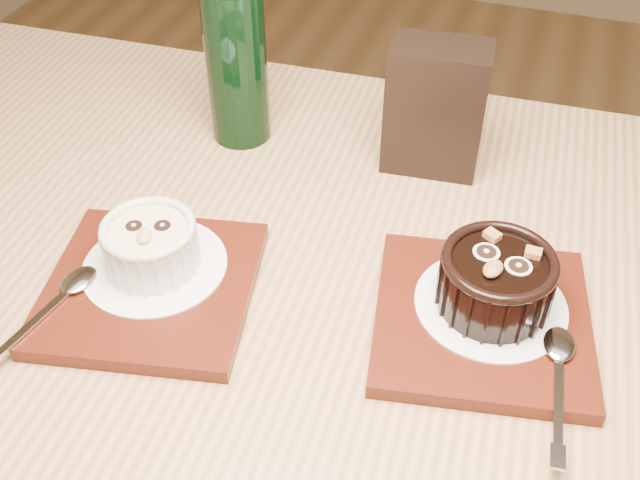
{
  "coord_description": "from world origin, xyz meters",
  "views": [
    {
      "loc": [
        -0.07,
        -0.26,
        1.24
      ],
      "look_at": [
        -0.22,
        0.18,
        0.81
      ],
      "focal_mm": 42.0,
      "sensor_mm": 36.0,
      "label": 1
    }
  ],
  "objects_px": {
    "table": "(308,369)",
    "tray_left": "(151,288)",
    "ramekin_white": "(150,243)",
    "ramekin_dark": "(496,279)",
    "condiment_stand": "(435,108)",
    "green_bottle": "(236,59)",
    "tray_right": "(482,320)"
  },
  "relations": [
    {
      "from": "ramekin_white",
      "to": "tray_right",
      "type": "distance_m",
      "value": 0.29
    },
    {
      "from": "condiment_stand",
      "to": "green_bottle",
      "type": "xyz_separation_m",
      "value": [
        -0.21,
        -0.01,
        0.03
      ]
    },
    {
      "from": "tray_left",
      "to": "tray_right",
      "type": "relative_size",
      "value": 1.0
    },
    {
      "from": "table",
      "to": "tray_left",
      "type": "xyz_separation_m",
      "value": [
        -0.14,
        -0.03,
        0.1
      ]
    },
    {
      "from": "green_bottle",
      "to": "condiment_stand",
      "type": "bearing_deg",
      "value": 3.74
    },
    {
      "from": "tray_right",
      "to": "condiment_stand",
      "type": "distance_m",
      "value": 0.24
    },
    {
      "from": "tray_left",
      "to": "tray_right",
      "type": "bearing_deg",
      "value": 11.22
    },
    {
      "from": "table",
      "to": "green_bottle",
      "type": "xyz_separation_m",
      "value": [
        -0.16,
        0.23,
        0.19
      ]
    },
    {
      "from": "table",
      "to": "green_bottle",
      "type": "bearing_deg",
      "value": 125.0
    },
    {
      "from": "table",
      "to": "ramekin_white",
      "type": "relative_size",
      "value": 14.78
    },
    {
      "from": "tray_left",
      "to": "tray_right",
      "type": "height_order",
      "value": "same"
    },
    {
      "from": "ramekin_dark",
      "to": "green_bottle",
      "type": "bearing_deg",
      "value": 165.51
    },
    {
      "from": "table",
      "to": "ramekin_dark",
      "type": "relative_size",
      "value": 12.83
    },
    {
      "from": "tray_right",
      "to": "ramekin_dark",
      "type": "xyz_separation_m",
      "value": [
        0.0,
        0.01,
        0.04
      ]
    },
    {
      "from": "tray_left",
      "to": "ramekin_white",
      "type": "bearing_deg",
      "value": 103.62
    },
    {
      "from": "tray_left",
      "to": "green_bottle",
      "type": "height_order",
      "value": "green_bottle"
    },
    {
      "from": "table",
      "to": "tray_left",
      "type": "distance_m",
      "value": 0.17
    },
    {
      "from": "tray_left",
      "to": "ramekin_white",
      "type": "relative_size",
      "value": 2.15
    },
    {
      "from": "ramekin_white",
      "to": "ramekin_dark",
      "type": "distance_m",
      "value": 0.3
    },
    {
      "from": "green_bottle",
      "to": "tray_left",
      "type": "bearing_deg",
      "value": -84.89
    },
    {
      "from": "tray_right",
      "to": "green_bottle",
      "type": "xyz_separation_m",
      "value": [
        -0.31,
        0.2,
        0.09
      ]
    },
    {
      "from": "table",
      "to": "condiment_stand",
      "type": "relative_size",
      "value": 8.82
    },
    {
      "from": "ramekin_white",
      "to": "condiment_stand",
      "type": "height_order",
      "value": "condiment_stand"
    },
    {
      "from": "tray_left",
      "to": "table",
      "type": "bearing_deg",
      "value": 13.15
    },
    {
      "from": "ramekin_dark",
      "to": "green_bottle",
      "type": "xyz_separation_m",
      "value": [
        -0.31,
        0.19,
        0.05
      ]
    },
    {
      "from": "table",
      "to": "condiment_stand",
      "type": "xyz_separation_m",
      "value": [
        0.06,
        0.24,
        0.16
      ]
    },
    {
      "from": "ramekin_white",
      "to": "green_bottle",
      "type": "xyz_separation_m",
      "value": [
        -0.02,
        0.24,
        0.05
      ]
    },
    {
      "from": "tray_right",
      "to": "green_bottle",
      "type": "bearing_deg",
      "value": 146.77
    },
    {
      "from": "tray_right",
      "to": "ramekin_dark",
      "type": "bearing_deg",
      "value": 70.94
    },
    {
      "from": "tray_left",
      "to": "condiment_stand",
      "type": "height_order",
      "value": "condiment_stand"
    },
    {
      "from": "condiment_stand",
      "to": "green_bottle",
      "type": "height_order",
      "value": "green_bottle"
    },
    {
      "from": "table",
      "to": "tray_right",
      "type": "distance_m",
      "value": 0.18
    }
  ]
}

